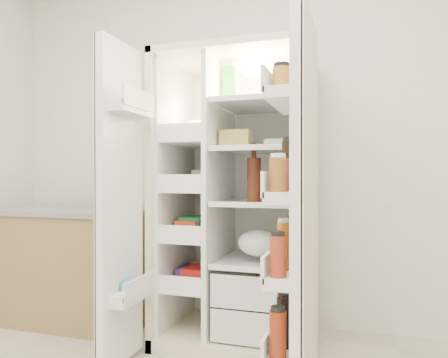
% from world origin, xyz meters
% --- Properties ---
extents(wall_back, '(4.00, 0.02, 2.70)m').
position_xyz_m(wall_back, '(0.00, 2.00, 1.35)').
color(wall_back, white).
rests_on(wall_back, floor).
extents(refrigerator, '(0.92, 0.70, 1.80)m').
position_xyz_m(refrigerator, '(-0.05, 1.65, 0.74)').
color(refrigerator, beige).
rests_on(refrigerator, floor).
extents(freezer_door, '(0.15, 0.40, 1.72)m').
position_xyz_m(freezer_door, '(-0.57, 1.05, 0.89)').
color(freezer_door, white).
rests_on(freezer_door, floor).
extents(fridge_door, '(0.17, 0.58, 1.72)m').
position_xyz_m(fridge_door, '(0.41, 0.96, 0.87)').
color(fridge_door, white).
rests_on(fridge_door, floor).
extents(kitchen_counter, '(1.11, 0.59, 0.81)m').
position_xyz_m(kitchen_counter, '(-1.28, 1.60, 0.40)').
color(kitchen_counter, olive).
rests_on(kitchen_counter, floor).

